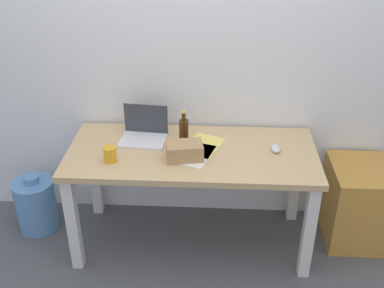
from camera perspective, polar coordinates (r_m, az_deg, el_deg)
ground_plane at (r=3.45m, az=0.00°, el=-11.44°), size 8.00×8.00×0.00m
back_wall at (r=3.17m, az=0.42°, el=11.89°), size 5.20×0.08×2.60m
desk at (r=3.07m, az=0.00°, el=-2.51°), size 1.60×0.71×0.73m
laptop_left at (r=3.15m, az=-5.83°, el=1.33°), size 0.32×0.25×0.22m
beer_bottle at (r=3.09m, az=-1.00°, el=1.72°), size 0.06×0.06×0.22m
computer_mouse at (r=3.06m, az=10.09°, el=-0.53°), size 0.07×0.11×0.03m
cardboard_box at (r=2.91m, az=-0.91°, el=-0.86°), size 0.24×0.18×0.11m
coffee_mug at (r=2.93m, az=-9.90°, el=-1.21°), size 0.08×0.08×0.09m
paper_sheet_center at (r=2.98m, az=0.19°, el=-1.23°), size 0.29×0.35×0.00m
paper_sheet_near_back at (r=3.08m, az=1.30°, el=-0.16°), size 0.31×0.35×0.00m
water_cooler_jug at (r=3.62m, az=-18.32°, el=-6.93°), size 0.29×0.29×0.44m
filing_cabinet at (r=3.50m, az=19.25°, el=-6.73°), size 0.40×0.48×0.57m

